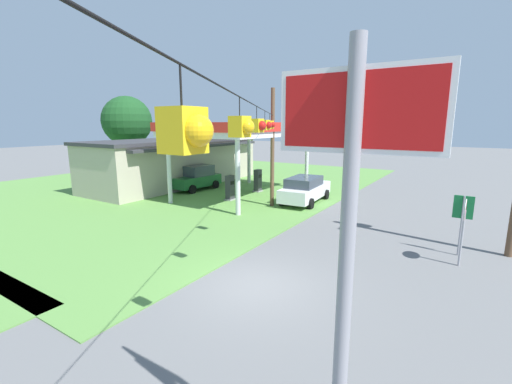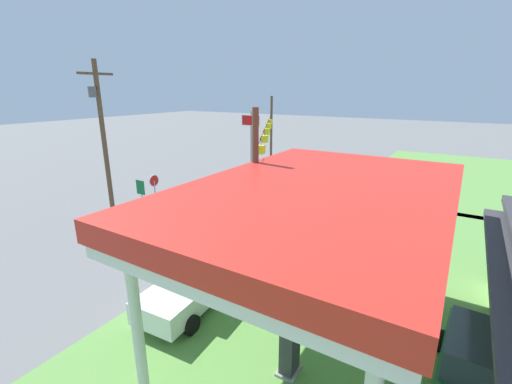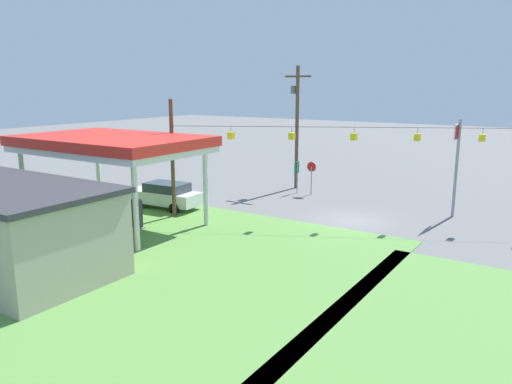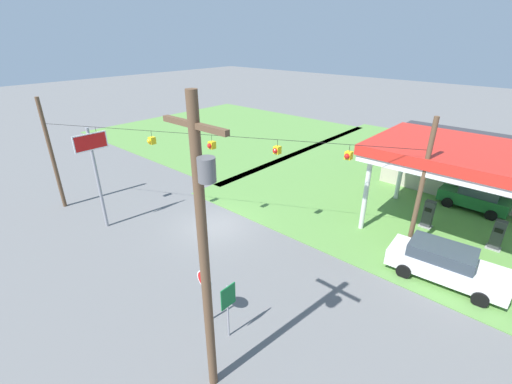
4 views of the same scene
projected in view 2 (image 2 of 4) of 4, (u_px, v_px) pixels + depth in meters
ground_plane at (266, 203)px, 24.52m from camera, size 160.00×160.00×0.00m
gas_station_canopy at (320, 201)px, 9.88m from camera, size 10.56×6.82×5.20m
fuel_pump_near at (332, 290)px, 12.42m from camera, size 0.71×0.56×1.72m
fuel_pump_far at (290, 349)px, 9.57m from camera, size 0.71×0.56×1.72m
car_at_pumps_front at (198, 279)px, 12.94m from camera, size 5.17×2.39×1.73m
car_at_pumps_rear at (481, 366)px, 8.79m from camera, size 4.15×2.27×1.92m
stop_sign_roadside at (154, 185)px, 22.33m from camera, size 0.80×0.08×2.50m
stop_sign_overhead at (251, 134)px, 29.52m from camera, size 0.22×1.82×6.02m
route_sign at (141, 191)px, 21.36m from camera, size 0.10×0.70×2.40m
utility_pole_main at (102, 133)px, 20.35m from camera, size 2.20×0.44×9.46m
signal_span_gantry at (267, 147)px, 23.37m from camera, size 19.41×10.24×7.20m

